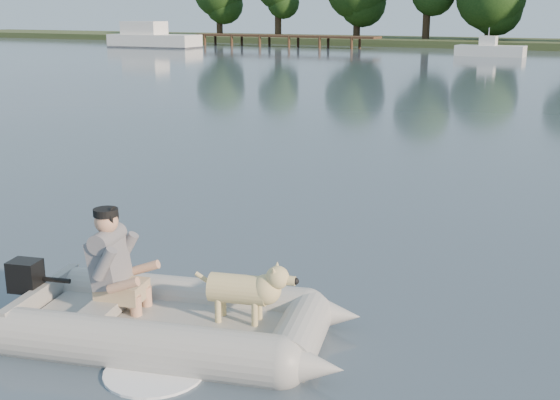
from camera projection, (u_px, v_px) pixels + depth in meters
The scene contains 8 objects.
water at pixel (122, 317), 7.32m from camera, with size 160.00×160.00×0.00m, color slate.
dock at pixel (284, 41), 63.29m from camera, with size 18.00×2.00×1.04m, color #4C331E, non-canonical shape.
dinghy at pixel (174, 283), 6.70m from camera, with size 4.64×3.46×1.34m, color #A3A39E, non-canonical shape.
man at pixel (111, 258), 6.86m from camera, with size 0.70×0.60×1.04m, color slate, non-canonical shape.
dog at pixel (238, 294), 6.63m from camera, with size 0.90×0.32×0.60m, color #D2BA79, non-canonical shape.
outboard_motor at pixel (27, 294), 7.14m from camera, with size 0.40×0.28×0.76m, color black, non-canonical shape.
cabin_cruiser at pixel (154, 34), 61.84m from camera, with size 8.62×3.08×2.67m, color white, non-canonical shape.
motorboat at pixel (491, 43), 49.72m from camera, with size 4.92×1.89×2.08m, color white, non-canonical shape.
Camera 1 is at (4.68, -5.14, 3.08)m, focal length 45.00 mm.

